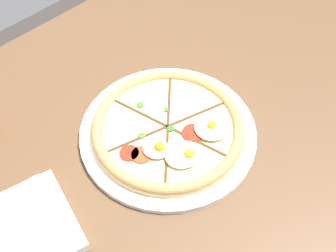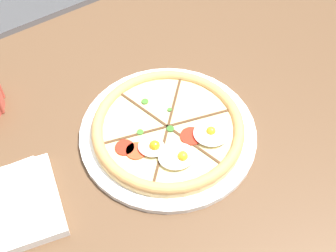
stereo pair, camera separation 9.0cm
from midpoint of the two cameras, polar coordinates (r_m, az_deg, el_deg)
dining_table at (r=1.03m, az=5.08°, el=-1.99°), size 1.51×0.87×0.74m
pizza at (r=0.91m, az=2.89°, el=-0.70°), size 0.35×0.35×0.05m
napkin_folded at (r=0.86m, az=-16.89°, el=-9.59°), size 0.23×0.21×0.04m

